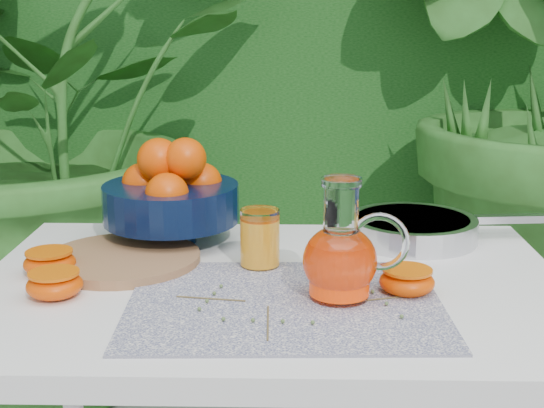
{
  "coord_description": "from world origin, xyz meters",
  "views": [
    {
      "loc": [
        0.01,
        -1.12,
        1.2
      ],
      "look_at": [
        -0.02,
        0.11,
        0.88
      ],
      "focal_mm": 50.0,
      "sensor_mm": 36.0,
      "label": 1
    }
  ],
  "objects_px": {
    "juice_pitcher": "(341,257)",
    "saute_pan": "(414,228)",
    "fruit_bowl": "(171,194)",
    "cutting_board": "(123,259)",
    "white_table": "(272,326)"
  },
  "relations": [
    {
      "from": "cutting_board",
      "to": "saute_pan",
      "type": "relative_size",
      "value": 0.61
    },
    {
      "from": "juice_pitcher",
      "to": "saute_pan",
      "type": "xyz_separation_m",
      "value": [
        0.17,
        0.33,
        -0.04
      ]
    },
    {
      "from": "white_table",
      "to": "cutting_board",
      "type": "xyz_separation_m",
      "value": [
        -0.27,
        0.08,
        0.09
      ]
    },
    {
      "from": "juice_pitcher",
      "to": "saute_pan",
      "type": "relative_size",
      "value": 0.42
    },
    {
      "from": "white_table",
      "to": "cutting_board",
      "type": "relative_size",
      "value": 3.58
    },
    {
      "from": "fruit_bowl",
      "to": "saute_pan",
      "type": "distance_m",
      "value": 0.49
    },
    {
      "from": "saute_pan",
      "to": "fruit_bowl",
      "type": "bearing_deg",
      "value": -177.87
    },
    {
      "from": "cutting_board",
      "to": "juice_pitcher",
      "type": "height_order",
      "value": "juice_pitcher"
    },
    {
      "from": "fruit_bowl",
      "to": "juice_pitcher",
      "type": "distance_m",
      "value": 0.44
    },
    {
      "from": "saute_pan",
      "to": "cutting_board",
      "type": "bearing_deg",
      "value": -163.86
    },
    {
      "from": "cutting_board",
      "to": "fruit_bowl",
      "type": "xyz_separation_m",
      "value": [
        0.07,
        0.14,
        0.09
      ]
    },
    {
      "from": "white_table",
      "to": "fruit_bowl",
      "type": "xyz_separation_m",
      "value": [
        -0.2,
        0.23,
        0.18
      ]
    },
    {
      "from": "juice_pitcher",
      "to": "saute_pan",
      "type": "distance_m",
      "value": 0.37
    },
    {
      "from": "fruit_bowl",
      "to": "juice_pitcher",
      "type": "height_order",
      "value": "fruit_bowl"
    },
    {
      "from": "saute_pan",
      "to": "white_table",
      "type": "bearing_deg",
      "value": -138.87
    }
  ]
}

